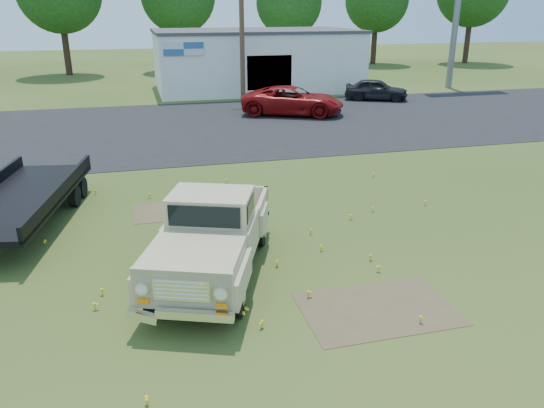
{
  "coord_description": "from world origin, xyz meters",
  "views": [
    {
      "loc": [
        -2.85,
        -11.31,
        5.64
      ],
      "look_at": [
        0.38,
        1.0,
        0.9
      ],
      "focal_mm": 35.0,
      "sensor_mm": 36.0,
      "label": 1
    }
  ],
  "objects": [
    {
      "name": "ground",
      "position": [
        0.0,
        0.0,
        0.0
      ],
      "size": [
        140.0,
        140.0,
        0.0
      ],
      "primitive_type": "plane",
      "color": "#2D4416",
      "rests_on": "ground"
    },
    {
      "name": "asphalt_lot",
      "position": [
        0.0,
        15.0,
        0.0
      ],
      "size": [
        90.0,
        14.0,
        0.02
      ],
      "primitive_type": "cube",
      "color": "black",
      "rests_on": "ground"
    },
    {
      "name": "dirt_patch_a",
      "position": [
        1.5,
        -3.0,
        0.0
      ],
      "size": [
        3.0,
        2.0,
        0.01
      ],
      "primitive_type": "cube",
      "color": "brown",
      "rests_on": "ground"
    },
    {
      "name": "dirt_patch_b",
      "position": [
        -2.0,
        3.5,
        0.0
      ],
      "size": [
        2.2,
        1.6,
        0.01
      ],
      "primitive_type": "cube",
      "color": "brown",
      "rests_on": "ground"
    },
    {
      "name": "commercial_building",
      "position": [
        6.0,
        26.99,
        2.1
      ],
      "size": [
        14.2,
        8.2,
        4.15
      ],
      "color": "white",
      "rests_on": "ground"
    },
    {
      "name": "utility_pole_mid",
      "position": [
        4.0,
        22.0,
        4.6
      ],
      "size": [
        1.6,
        0.3,
        9.0
      ],
      "color": "#462F20",
      "rests_on": "ground"
    },
    {
      "name": "treeline_e",
      "position": [
        12.0,
        39.0,
        5.98
      ],
      "size": [
        6.08,
        6.08,
        9.04
      ],
      "color": "#372219",
      "rests_on": "ground"
    },
    {
      "name": "treeline_f",
      "position": [
        22.0,
        41.5,
        6.3
      ],
      "size": [
        6.4,
        6.4,
        9.52
      ],
      "color": "#372219",
      "rests_on": "ground"
    },
    {
      "name": "vintage_pickup_truck",
      "position": [
        -1.42,
        -0.67,
        0.97
      ],
      "size": [
        3.87,
        5.72,
        1.94
      ],
      "primitive_type": null,
      "rotation": [
        0.0,
        0.0,
        -0.37
      ],
      "color": "tan",
      "rests_on": "ground"
    },
    {
      "name": "flatbed_trailer",
      "position": [
        -5.98,
        3.45,
        0.91
      ],
      "size": [
        3.38,
        6.95,
        1.82
      ],
      "primitive_type": null,
      "rotation": [
        0.0,
        0.0,
        -0.18
      ],
      "color": "black",
      "rests_on": "ground"
    },
    {
      "name": "red_pickup",
      "position": [
        5.72,
        16.79,
        0.77
      ],
      "size": [
        6.12,
        4.61,
        1.54
      ],
      "primitive_type": "imported",
      "rotation": [
        0.0,
        0.0,
        1.15
      ],
      "color": "maroon",
      "rests_on": "ground"
    },
    {
      "name": "dark_sedan",
      "position": [
        12.32,
        20.17,
        0.67
      ],
      "size": [
        4.25,
        3.17,
        1.35
      ],
      "primitive_type": "imported",
      "rotation": [
        0.0,
        0.0,
        1.11
      ],
      "color": "black",
      "rests_on": "ground"
    }
  ]
}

